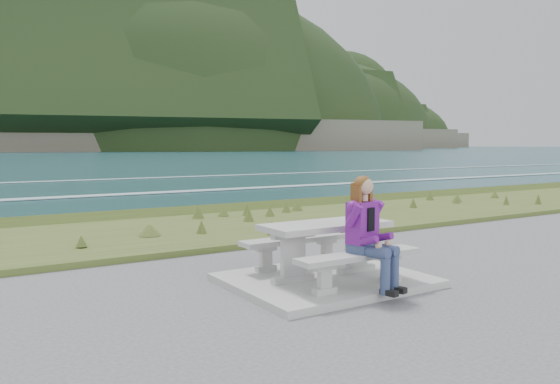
{
  "coord_description": "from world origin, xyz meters",
  "views": [
    {
      "loc": [
        -4.44,
        -5.91,
        1.91
      ],
      "look_at": [
        0.01,
        1.2,
        1.18
      ],
      "focal_mm": 35.0,
      "sensor_mm": 36.0,
      "label": 1
    }
  ],
  "objects_px": {
    "bench_landward": "(359,261)",
    "seated_woman": "(372,248)",
    "bench_seaward": "(297,244)",
    "picnic_table": "(326,235)"
  },
  "relations": [
    {
      "from": "picnic_table",
      "to": "bench_landward",
      "type": "relative_size",
      "value": 1.0
    },
    {
      "from": "seated_woman",
      "to": "bench_landward",
      "type": "bearing_deg",
      "value": 113.44
    },
    {
      "from": "bench_landward",
      "to": "bench_seaward",
      "type": "distance_m",
      "value": 1.4
    },
    {
      "from": "bench_landward",
      "to": "seated_woman",
      "type": "height_order",
      "value": "seated_woman"
    },
    {
      "from": "picnic_table",
      "to": "bench_landward",
      "type": "xyz_separation_m",
      "value": [
        0.0,
        -0.7,
        -0.23
      ]
    },
    {
      "from": "picnic_table",
      "to": "bench_landward",
      "type": "distance_m",
      "value": 0.74
    },
    {
      "from": "bench_landward",
      "to": "bench_seaward",
      "type": "relative_size",
      "value": 1.0
    },
    {
      "from": "picnic_table",
      "to": "bench_seaward",
      "type": "relative_size",
      "value": 1.0
    },
    {
      "from": "bench_landward",
      "to": "seated_woman",
      "type": "xyz_separation_m",
      "value": [
        0.1,
        -0.13,
        0.17
      ]
    },
    {
      "from": "bench_landward",
      "to": "bench_seaward",
      "type": "height_order",
      "value": "same"
    }
  ]
}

